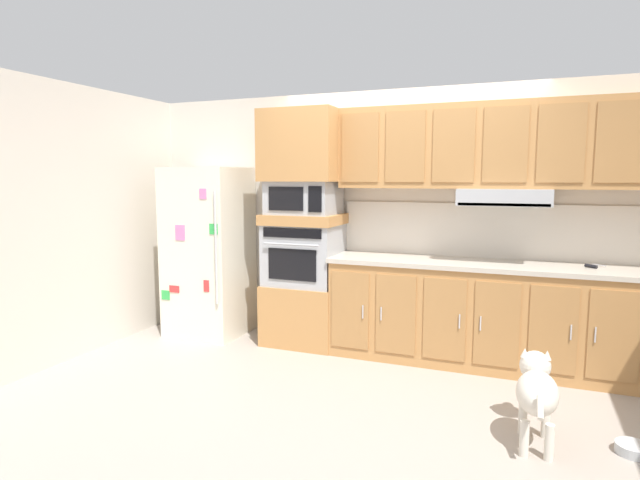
% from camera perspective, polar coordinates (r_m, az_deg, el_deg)
% --- Properties ---
extents(ground_plane, '(9.60, 9.60, 0.00)m').
position_cam_1_polar(ground_plane, '(4.38, 6.05, -15.34)').
color(ground_plane, '#9E9389').
extents(back_kitchen_wall, '(6.20, 0.12, 2.50)m').
position_cam_1_polar(back_kitchen_wall, '(5.15, 9.53, 2.29)').
color(back_kitchen_wall, beige).
rests_on(back_kitchen_wall, ground).
extents(side_panel_left, '(0.12, 7.10, 2.50)m').
position_cam_1_polar(side_panel_left, '(5.51, -23.07, 2.13)').
color(side_panel_left, beige).
rests_on(side_panel_left, ground).
extents(refrigerator, '(0.76, 0.73, 1.76)m').
position_cam_1_polar(refrigerator, '(5.58, -12.20, -1.25)').
color(refrigerator, silver).
rests_on(refrigerator, ground).
extents(oven_base_cabinet, '(0.74, 0.62, 0.60)m').
position_cam_1_polar(oven_base_cabinet, '(5.25, -1.72, -8.06)').
color(oven_base_cabinet, '#B77F47').
rests_on(oven_base_cabinet, ground).
extents(built_in_oven, '(0.70, 0.62, 0.60)m').
position_cam_1_polar(built_in_oven, '(5.13, -1.76, -1.57)').
color(built_in_oven, '#A8AAAF').
rests_on(built_in_oven, oven_base_cabinet).
extents(appliance_mid_shelf, '(0.74, 0.62, 0.10)m').
position_cam_1_polar(appliance_mid_shelf, '(5.09, -1.76, 2.33)').
color(appliance_mid_shelf, '#B77F47').
rests_on(appliance_mid_shelf, built_in_oven).
extents(microwave, '(0.64, 0.54, 0.32)m').
position_cam_1_polar(microwave, '(5.08, -1.78, 4.69)').
color(microwave, '#A8AAAF').
rests_on(microwave, appliance_mid_shelf).
extents(appliance_upper_cabinet, '(0.74, 0.62, 0.68)m').
position_cam_1_polar(appliance_upper_cabinet, '(5.09, -1.79, 10.33)').
color(appliance_upper_cabinet, '#B77F47').
rests_on(appliance_upper_cabinet, microwave).
extents(lower_cabinet_run, '(2.96, 0.63, 0.88)m').
position_cam_1_polar(lower_cabinet_run, '(4.82, 19.12, -8.10)').
color(lower_cabinet_run, '#B77F47').
rests_on(lower_cabinet_run, ground).
extents(countertop_slab, '(3.00, 0.64, 0.04)m').
position_cam_1_polar(countertop_slab, '(4.73, 19.34, -2.69)').
color(countertop_slab, '#BCB2A3').
rests_on(countertop_slab, lower_cabinet_run).
extents(backsplash_panel, '(3.00, 0.02, 0.50)m').
position_cam_1_polar(backsplash_panel, '(4.98, 19.60, 0.90)').
color(backsplash_panel, silver).
rests_on(backsplash_panel, countertop_slab).
extents(upper_cabinet_with_hood, '(2.96, 0.48, 0.88)m').
position_cam_1_polar(upper_cabinet_with_hood, '(4.79, 19.89, 9.45)').
color(upper_cabinet_with_hood, '#B77F47').
rests_on(upper_cabinet_with_hood, backsplash_panel).
extents(screwdriver, '(0.17, 0.17, 0.03)m').
position_cam_1_polar(screwdriver, '(4.79, 27.85, -2.56)').
color(screwdriver, black).
rests_on(screwdriver, countertop_slab).
extents(dog, '(0.26, 0.79, 0.53)m').
position_cam_1_polar(dog, '(3.61, 22.83, -14.90)').
color(dog, beige).
rests_on(dog, ground).
extents(dog_food_bowl, '(0.20, 0.20, 0.06)m').
position_cam_1_polar(dog_food_bowl, '(3.84, 31.32, -19.11)').
color(dog_food_bowl, '#B2B7BC').
rests_on(dog_food_bowl, ground).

